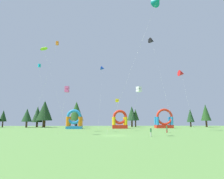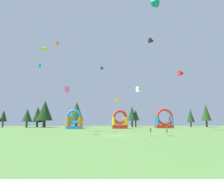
# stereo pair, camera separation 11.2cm
# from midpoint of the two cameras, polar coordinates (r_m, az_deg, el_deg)

# --- Properties ---
(ground_plane) EXTENTS (120.00, 120.00, 0.00)m
(ground_plane) POSITION_cam_midpoint_polar(r_m,az_deg,el_deg) (37.46, 1.02, -13.26)
(ground_plane) COLOR #5B8C42
(kite_black_delta) EXTENTS (4.29, 7.78, 27.12)m
(kite_black_delta) POSITION_cam_midpoint_polar(r_m,az_deg,el_deg) (61.50, 11.57, 13.69)
(kite_black_delta) COLOR black
(kite_black_delta) RESTS_ON ground_plane
(kite_lime_parafoil) EXTENTS (9.25, 6.04, 21.73)m
(kite_lime_parafoil) POSITION_cam_midpoint_polar(r_m,az_deg,el_deg) (55.14, -19.18, 11.10)
(kite_lime_parafoil) COLOR #8CD826
(kite_lime_parafoil) RESTS_ON ground_plane
(kite_yellow_box) EXTENTS (1.15, 3.42, 8.54)m
(kite_yellow_box) POSITION_cam_midpoint_polar(r_m,az_deg,el_deg) (53.44, 1.56, -3.23)
(kite_yellow_box) COLOR yellow
(kite_yellow_box) RESTS_ON ground_plane
(kite_blue_delta) EXTENTS (2.04, 8.94, 21.97)m
(kite_blue_delta) POSITION_cam_midpoint_polar(r_m,az_deg,el_deg) (70.34, -2.66, 6.17)
(kite_blue_delta) COLOR blue
(kite_blue_delta) RESTS_ON ground_plane
(kite_white_box) EXTENTS (2.40, 3.72, 9.00)m
(kite_white_box) POSITION_cam_midpoint_polar(r_m,az_deg,el_deg) (36.70, 7.89, 0.06)
(kite_white_box) COLOR white
(kite_white_box) RESTS_ON ground_plane
(kite_red_delta) EXTENTS (1.98, 5.61, 16.91)m
(kite_red_delta) POSITION_cam_midpoint_polar(r_m,az_deg,el_deg) (59.11, 19.66, 4.43)
(kite_red_delta) COLOR red
(kite_red_delta) RESTS_ON ground_plane
(kite_pink_box) EXTENTS (2.06, 0.88, 9.60)m
(kite_pink_box) POSITION_cam_midpoint_polar(r_m,az_deg,el_deg) (40.49, -12.95, 0.05)
(kite_pink_box) COLOR #EA599E
(kite_pink_box) RESTS_ON ground_plane
(kite_teal_delta) EXTENTS (11.65, 3.66, 27.86)m
(kite_teal_delta) POSITION_cam_midpoint_polar(r_m,az_deg,el_deg) (44.50, 13.09, 23.90)
(kite_teal_delta) COLOR #0C7F7A
(kite_teal_delta) RESTS_ON ground_plane
(kite_cyan_box) EXTENTS (5.91, 6.77, 22.89)m
(kite_cyan_box) POSITION_cam_midpoint_polar(r_m,az_deg,el_deg) (75.86, -20.32, 6.53)
(kite_cyan_box) COLOR #19B7CC
(kite_cyan_box) RESTS_ON ground_plane
(kite_orange_box) EXTENTS (6.29, 1.76, 22.62)m
(kite_orange_box) POSITION_cam_midpoint_polar(r_m,az_deg,el_deg) (52.88, -15.66, 12.70)
(kite_orange_box) COLOR orange
(kite_orange_box) RESTS_ON ground_plane
(person_midfield) EXTENTS (0.39, 0.39, 1.61)m
(person_midfield) POSITION_cam_midpoint_polar(r_m,az_deg,el_deg) (35.97, 11.26, -11.75)
(person_midfield) COLOR silver
(person_midfield) RESTS_ON ground_plane
(person_near_camera) EXTENTS (0.30, 0.30, 1.68)m
(person_near_camera) POSITION_cam_midpoint_polar(r_m,az_deg,el_deg) (47.41, 15.72, -10.80)
(person_near_camera) COLOR #B21E26
(person_near_camera) RESTS_ON ground_plane
(inflatable_yellow_castle) EXTENTS (5.06, 3.95, 6.25)m
(inflatable_yellow_castle) POSITION_cam_midpoint_polar(r_m,az_deg,el_deg) (67.40, 2.33, -9.42)
(inflatable_yellow_castle) COLOR red
(inflatable_yellow_castle) RESTS_ON ground_plane
(inflatable_orange_dome) EXTENTS (5.00, 4.03, 6.27)m
(inflatable_orange_dome) POSITION_cam_midpoint_polar(r_m,az_deg,el_deg) (65.67, -10.86, -9.18)
(inflatable_orange_dome) COLOR #268CD8
(inflatable_orange_dome) RESTS_ON ground_plane
(inflatable_blue_arch) EXTENTS (6.07, 3.58, 6.89)m
(inflatable_blue_arch) POSITION_cam_midpoint_polar(r_m,az_deg,el_deg) (73.05, 15.01, -8.91)
(inflatable_blue_arch) COLOR red
(inflatable_blue_arch) RESTS_ON ground_plane
(tree_row_1) EXTENTS (2.77, 2.77, 6.79)m
(tree_row_1) POSITION_cam_midpoint_polar(r_m,az_deg,el_deg) (89.64, -29.01, -6.73)
(tree_row_1) COLOR #4C331E
(tree_row_1) RESTS_ON ground_plane
(tree_row_2) EXTENTS (3.87, 3.87, 7.21)m
(tree_row_2) POSITION_cam_midpoint_polar(r_m,az_deg,el_deg) (83.12, -23.43, -6.89)
(tree_row_2) COLOR #4C331E
(tree_row_2) RESTS_ON ground_plane
(tree_row_3) EXTENTS (4.30, 4.30, 8.38)m
(tree_row_3) POSITION_cam_midpoint_polar(r_m,az_deg,el_deg) (86.48, -20.78, -6.78)
(tree_row_3) COLOR #4C331E
(tree_row_3) RESTS_ON ground_plane
(tree_row_4) EXTENTS (6.30, 6.30, 10.51)m
(tree_row_4) POSITION_cam_midpoint_polar(r_m,az_deg,el_deg) (82.82, -18.94, -5.85)
(tree_row_4) COLOR #4C331E
(tree_row_4) RESTS_ON ground_plane
(tree_row_5) EXTENTS (5.87, 5.87, 10.37)m
(tree_row_5) POSITION_cam_midpoint_polar(r_m,az_deg,el_deg) (82.08, -10.25, -6.23)
(tree_row_5) COLOR #4C331E
(tree_row_5) RESTS_ON ground_plane
(tree_row_6) EXTENTS (3.96, 3.96, 8.48)m
(tree_row_6) POSITION_cam_midpoint_polar(r_m,az_deg,el_deg) (81.77, 5.87, -6.98)
(tree_row_6) COLOR #4C331E
(tree_row_6) RESTS_ON ground_plane
(tree_row_7) EXTENTS (3.04, 3.04, 7.32)m
(tree_row_7) POSITION_cam_midpoint_polar(r_m,az_deg,el_deg) (82.64, 6.92, -7.35)
(tree_row_7) COLOR #4C331E
(tree_row_7) RESTS_ON ground_plane
(tree_row_8) EXTENTS (3.14, 3.14, 7.50)m
(tree_row_8) POSITION_cam_midpoint_polar(r_m,az_deg,el_deg) (89.74, 21.92, -7.06)
(tree_row_8) COLOR #4C331E
(tree_row_8) RESTS_ON ground_plane
(tree_row_9) EXTENTS (3.85, 3.85, 9.20)m
(tree_row_9) POSITION_cam_midpoint_polar(r_m,az_deg,el_deg) (88.34, 25.69, -6.07)
(tree_row_9) COLOR #4C331E
(tree_row_9) RESTS_ON ground_plane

